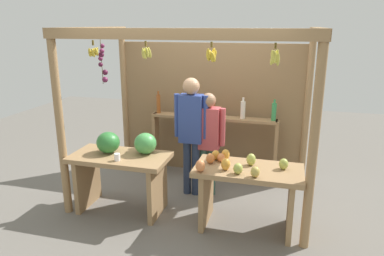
{
  "coord_description": "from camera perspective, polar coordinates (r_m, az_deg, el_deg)",
  "views": [
    {
      "loc": [
        1.2,
        -4.6,
        2.37
      ],
      "look_at": [
        0.0,
        -0.18,
        1.05
      ],
      "focal_mm": 33.71,
      "sensor_mm": 36.0,
      "label": 1
    }
  ],
  "objects": [
    {
      "name": "vendor_man",
      "position": [
        4.97,
        -0.13,
        0.31
      ],
      "size": [
        0.48,
        0.23,
        1.69
      ],
      "rotation": [
        0.0,
        0.0,
        -0.04
      ],
      "color": "#26334F",
      "rests_on": "ground"
    },
    {
      "name": "market_stall",
      "position": [
        5.26,
        1.7,
        5.01
      ],
      "size": [
        3.09,
        1.94,
        2.33
      ],
      "color": "#99754C",
      "rests_on": "ground"
    },
    {
      "name": "fruit_counter_left",
      "position": [
        4.74,
        -10.96,
        -5.34
      ],
      "size": [
        1.25,
        0.66,
        1.04
      ],
      "color": "#99754C",
      "rests_on": "ground"
    },
    {
      "name": "bottle_shelf_unit",
      "position": [
        5.62,
        3.47,
        -0.34
      ],
      "size": [
        1.98,
        0.22,
        1.35
      ],
      "color": "#99754C",
      "rests_on": "ground"
    },
    {
      "name": "ground_plane",
      "position": [
        5.31,
        0.53,
        -10.41
      ],
      "size": [
        12.0,
        12.0,
        0.0
      ],
      "primitive_type": "plane",
      "color": "slate",
      "rests_on": "ground"
    },
    {
      "name": "fruit_counter_right",
      "position": [
        4.32,
        8.53,
        -8.58
      ],
      "size": [
        1.25,
        0.64,
        0.91
      ],
      "color": "#99754C",
      "rests_on": "ground"
    },
    {
      "name": "vendor_woman",
      "position": [
        5.01,
        2.55,
        -1.25
      ],
      "size": [
        0.48,
        0.2,
        1.48
      ],
      "rotation": [
        0.0,
        0.0,
        0.08
      ],
      "color": "#365A4D",
      "rests_on": "ground"
    }
  ]
}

